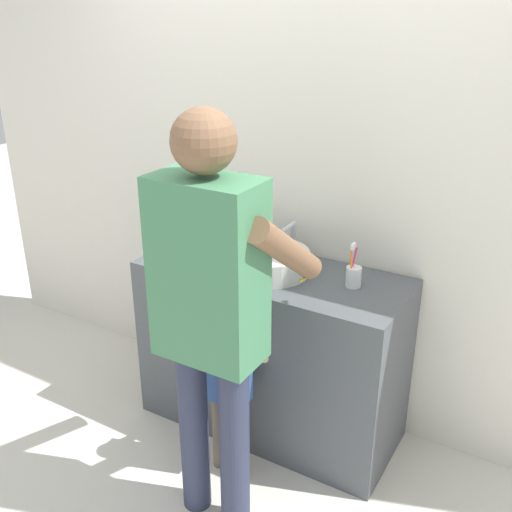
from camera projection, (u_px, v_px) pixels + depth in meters
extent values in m
plane|color=silver|center=(241.00, 454.00, 2.98)|extent=(14.00, 14.00, 0.00)
cube|color=silver|center=(304.00, 163.00, 2.94)|extent=(4.40, 0.08, 2.70)
cube|color=#4C5156|center=(271.00, 350.00, 3.04)|extent=(1.32, 0.54, 0.89)
cylinder|color=silver|center=(270.00, 262.00, 2.83)|extent=(0.38, 0.38, 0.11)
cylinder|color=#B1B1AD|center=(270.00, 261.00, 2.82)|extent=(0.31, 0.31, 0.09)
cylinder|color=#B7BABF|center=(293.00, 239.00, 3.00)|extent=(0.03, 0.03, 0.18)
cylinder|color=#B7BABF|center=(288.00, 228.00, 2.92)|extent=(0.02, 0.12, 0.02)
cylinder|color=#B7BABF|center=(281.00, 248.00, 3.06)|extent=(0.04, 0.04, 0.05)
cylinder|color=#B7BABF|center=(305.00, 254.00, 2.99)|extent=(0.04, 0.04, 0.05)
cylinder|color=silver|center=(354.00, 277.00, 2.69)|extent=(0.07, 0.07, 0.09)
cylinder|color=#E5387F|center=(353.00, 265.00, 2.68)|extent=(0.03, 0.03, 0.17)
cube|color=white|center=(354.00, 245.00, 2.64)|extent=(0.01, 0.02, 0.02)
cylinder|color=orange|center=(351.00, 267.00, 2.66)|extent=(0.03, 0.02, 0.17)
cube|color=white|center=(353.00, 247.00, 2.62)|extent=(0.01, 0.02, 0.02)
cylinder|color=#66B2D1|center=(223.00, 245.00, 3.00)|extent=(0.06, 0.06, 0.13)
cylinder|color=#2D2D2D|center=(223.00, 229.00, 2.97)|extent=(0.02, 0.02, 0.04)
cylinder|color=#6B5B4C|center=(219.00, 430.00, 2.83)|extent=(0.06, 0.06, 0.41)
cylinder|color=#6B5B4C|center=(237.00, 438.00, 2.78)|extent=(0.06, 0.06, 0.41)
cube|color=#33569E|center=(226.00, 365.00, 2.66)|extent=(0.21, 0.12, 0.36)
sphere|color=beige|center=(225.00, 316.00, 2.56)|extent=(0.12, 0.12, 0.12)
cylinder|color=beige|center=(217.00, 343.00, 2.77)|extent=(0.05, 0.25, 0.19)
cylinder|color=beige|center=(259.00, 356.00, 2.67)|extent=(0.05, 0.25, 0.19)
cylinder|color=#2D334C|center=(194.00, 429.00, 2.53)|extent=(0.12, 0.12, 0.82)
cylinder|color=#2D334C|center=(235.00, 446.00, 2.44)|extent=(0.12, 0.12, 0.82)
cube|color=#427F56|center=(208.00, 271.00, 2.18)|extent=(0.41, 0.23, 0.71)
sphere|color=brown|center=(204.00, 141.00, 2.00)|extent=(0.23, 0.23, 0.23)
cylinder|color=brown|center=(188.00, 229.00, 2.41)|extent=(0.10, 0.49, 0.39)
cylinder|color=brown|center=(286.00, 251.00, 2.20)|extent=(0.10, 0.49, 0.39)
cylinder|color=yellow|center=(307.00, 278.00, 2.42)|extent=(0.01, 0.14, 0.03)
cube|color=white|center=(315.00, 268.00, 2.48)|extent=(0.01, 0.02, 0.02)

